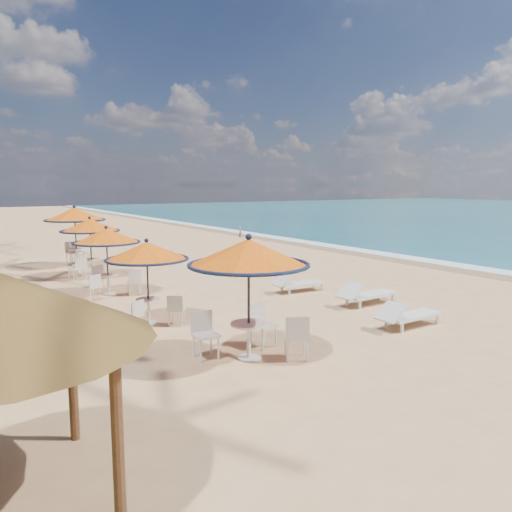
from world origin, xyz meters
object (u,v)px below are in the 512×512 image
Objects in this scene: station_2 at (107,244)px; lounger_near at (407,315)px; lounger_mid at (365,294)px; station_3 at (89,231)px; station_4 at (75,221)px; station_1 at (148,259)px; lounger_far at (297,283)px; station_0 at (250,268)px.

station_2 reaches higher than lounger_near.
lounger_near is at bearing -112.58° from lounger_mid.
lounger_near is at bearing -67.06° from station_3.
station_1 is at bearing -93.83° from station_4.
lounger_near reaches higher than lounger_far.
station_0 is 3.64m from station_1.
station_4 is at bearing 86.17° from station_1.
lounger_far is (4.71, 4.55, -1.57)m from station_0.
station_3 is (0.48, 7.54, 0.11)m from station_1.
station_4 is at bearing 111.53° from lounger_mid.
lounger_mid reaches higher than lounger_near.
station_0 reaches higher than lounger_near.
lounger_near is at bearing -56.75° from station_2.
station_3 is at bearing 84.55° from station_2.
station_4 is at bearing 106.27° from lounger_near.
station_0 reaches higher than station_1.
station_0 reaches higher than lounger_far.
station_2 is 3.53m from station_3.
station_2 is at bearing -94.91° from station_4.
station_2 reaches higher than lounger_far.
station_4 is at bearing 85.72° from station_3.
lounger_mid is at bearing -72.69° from lounger_far.
station_1 is at bearing 163.38° from lounger_mid.
station_1 reaches higher than lounger_far.
station_3 is 1.14× the size of lounger_mid.
lounger_near is (4.80, -11.33, -1.46)m from station_3.
station_2 is (0.15, 4.04, -0.04)m from station_1.
lounger_near is (5.13, -7.83, -1.31)m from station_2.
station_1 is 0.98× the size of station_2.
station_4 is at bearing 85.09° from station_2.
station_3 reaches higher than lounger_mid.
lounger_near is 4.81m from lounger_far.
station_0 is at bearing -77.13° from station_1.
lounger_mid is (5.62, -9.08, -1.45)m from station_3.
lounger_mid is at bearing 20.76° from station_0.
station_0 is 6.73m from lounger_far.
lounger_mid is at bearing -14.10° from station_1.
station_1 is 0.94× the size of station_3.
station_0 is 5.87m from lounger_mid.
lounger_far is (4.81, -9.55, -1.64)m from station_4.
lounger_mid is at bearing -43.08° from station_2.
lounger_mid is (0.82, 2.26, 0.02)m from lounger_near.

